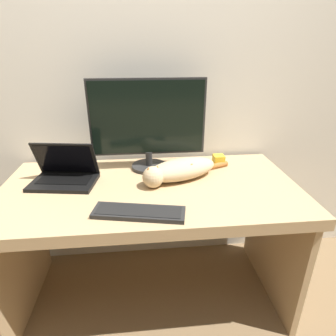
{
  "coord_description": "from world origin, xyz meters",
  "views": [
    {
      "loc": [
        -0.04,
        -0.93,
        1.46
      ],
      "look_at": [
        0.09,
        0.35,
        0.89
      ],
      "focal_mm": 30.0,
      "sensor_mm": 36.0,
      "label": 1
    }
  ],
  "objects_px": {
    "monitor": "(148,123)",
    "laptop": "(64,175)",
    "external_keyboard": "(139,212)",
    "cat": "(179,170)"
  },
  "relations": [
    {
      "from": "monitor",
      "to": "laptop",
      "type": "relative_size",
      "value": 1.81
    },
    {
      "from": "external_keyboard",
      "to": "laptop",
      "type": "bearing_deg",
      "value": 149.54
    },
    {
      "from": "external_keyboard",
      "to": "cat",
      "type": "height_order",
      "value": "cat"
    },
    {
      "from": "laptop",
      "to": "cat",
      "type": "relative_size",
      "value": 0.69
    },
    {
      "from": "monitor",
      "to": "cat",
      "type": "bearing_deg",
      "value": -48.24
    },
    {
      "from": "laptop",
      "to": "monitor",
      "type": "bearing_deg",
      "value": 26.85
    },
    {
      "from": "laptop",
      "to": "cat",
      "type": "bearing_deg",
      "value": 6.4
    },
    {
      "from": "external_keyboard",
      "to": "monitor",
      "type": "bearing_deg",
      "value": 94.25
    },
    {
      "from": "monitor",
      "to": "cat",
      "type": "relative_size",
      "value": 1.24
    },
    {
      "from": "cat",
      "to": "laptop",
      "type": "bearing_deg",
      "value": 156.93
    }
  ]
}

